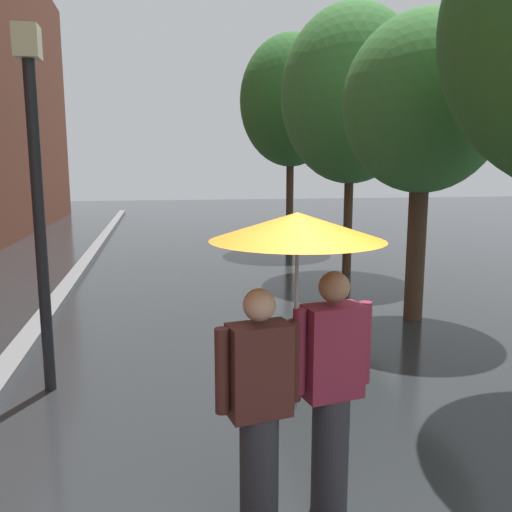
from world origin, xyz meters
The scene contains 6 objects.
kerb_strip centered at (-3.20, 10.00, 0.06)m, with size 0.30×36.00×0.12m, color slate.
street_tree_1 centered at (2.65, 5.04, 3.36)m, with size 2.45×2.45×4.74m.
street_tree_2 centered at (2.95, 8.81, 4.02)m, with size 3.14×3.14×5.98m.
street_tree_3 centered at (2.66, 12.94, 4.40)m, with size 3.02×3.02×6.33m.
couple_under_umbrella centered at (-0.52, 0.70, 1.41)m, with size 1.13×1.13×2.13m.
street_lamp_post centered at (-2.60, 3.29, 2.25)m, with size 0.24×0.24×3.80m.
Camera 1 is at (-1.41, -2.45, 2.39)m, focal length 36.35 mm.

